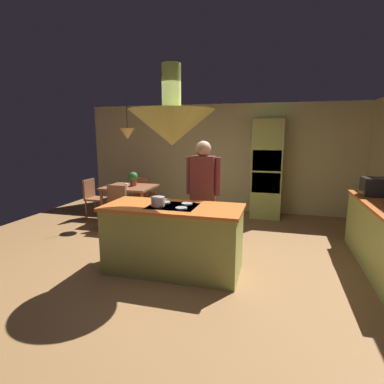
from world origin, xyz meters
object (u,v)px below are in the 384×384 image
(dining_table, at_px, (130,191))
(chair_facing_island, at_px, (115,205))
(chair_at_corner, at_px, (93,196))
(cup_on_table, at_px, (126,186))
(oven_tower, at_px, (267,169))
(person_at_island, at_px, (203,190))
(chair_by_back_wall, at_px, (143,192))
(potted_plant_on_table, at_px, (133,178))
(kitchen_island, at_px, (173,238))
(microwave_on_counter, at_px, (379,187))
(cooking_pot_on_cooktop, at_px, (158,201))

(dining_table, bearing_deg, chair_facing_island, -90.00)
(chair_at_corner, distance_m, cup_on_table, 1.01)
(oven_tower, distance_m, dining_table, 3.05)
(person_at_island, height_order, chair_by_back_wall, person_at_island)
(oven_tower, xyz_separation_m, potted_plant_on_table, (-2.74, -1.08, -0.16))
(chair_facing_island, distance_m, chair_at_corner, 1.11)
(chair_by_back_wall, bearing_deg, chair_at_corner, 36.37)
(oven_tower, bearing_deg, kitchen_island, -108.74)
(chair_facing_island, bearing_deg, potted_plant_on_table, 85.08)
(chair_at_corner, distance_m, microwave_on_counter, 5.50)
(microwave_on_counter, bearing_deg, cooking_pot_on_cooktop, -151.79)
(oven_tower, height_order, person_at_island, oven_tower)
(cup_on_table, bearing_deg, oven_tower, 26.28)
(chair_by_back_wall, distance_m, microwave_on_counter, 4.75)
(potted_plant_on_table, height_order, cup_on_table, potted_plant_on_table)
(kitchen_island, relative_size, chair_facing_island, 2.14)
(person_at_island, height_order, microwave_on_counter, person_at_island)
(microwave_on_counter, bearing_deg, kitchen_island, -152.49)
(person_at_island, xyz_separation_m, chair_at_corner, (-2.84, 1.41, -0.51))
(chair_by_back_wall, relative_size, chair_at_corner, 1.00)
(person_at_island, distance_m, potted_plant_on_table, 2.40)
(chair_by_back_wall, distance_m, potted_plant_on_table, 0.74)
(chair_at_corner, distance_m, potted_plant_on_table, 1.05)
(potted_plant_on_table, distance_m, cup_on_table, 0.31)
(chair_facing_island, distance_m, chair_by_back_wall, 1.32)
(oven_tower, relative_size, cup_on_table, 24.15)
(kitchen_island, relative_size, oven_tower, 0.86)
(chair_facing_island, distance_m, cup_on_table, 0.53)
(dining_table, distance_m, potted_plant_on_table, 0.29)
(person_at_island, bearing_deg, chair_facing_island, 158.89)
(kitchen_island, bearing_deg, cup_on_table, 131.40)
(dining_table, xyz_separation_m, chair_by_back_wall, (0.00, 0.66, -0.15))
(person_at_island, bearing_deg, cooking_pot_on_cooktop, -116.61)
(kitchen_island, relative_size, cup_on_table, 20.71)
(chair_facing_island, height_order, chair_at_corner, same)
(oven_tower, xyz_separation_m, microwave_on_counter, (1.74, -1.76, -0.03))
(cooking_pot_on_cooktop, bearing_deg, oven_tower, 69.52)
(potted_plant_on_table, bearing_deg, cup_on_table, -94.15)
(cup_on_table, height_order, cooking_pot_on_cooktop, cooking_pot_on_cooktop)
(potted_plant_on_table, distance_m, cooking_pot_on_cooktop, 2.73)
(dining_table, height_order, chair_facing_island, chair_facing_island)
(microwave_on_counter, bearing_deg, chair_by_back_wall, 164.27)
(oven_tower, relative_size, cooking_pot_on_cooktop, 12.08)
(potted_plant_on_table, bearing_deg, chair_at_corner, -176.36)
(potted_plant_on_table, height_order, microwave_on_counter, microwave_on_counter)
(potted_plant_on_table, height_order, cooking_pot_on_cooktop, potted_plant_on_table)
(chair_at_corner, relative_size, microwave_on_counter, 1.89)
(kitchen_island, distance_m, oven_tower, 3.48)
(kitchen_island, bearing_deg, dining_table, 128.99)
(cooking_pot_on_cooktop, bearing_deg, kitchen_island, 39.09)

